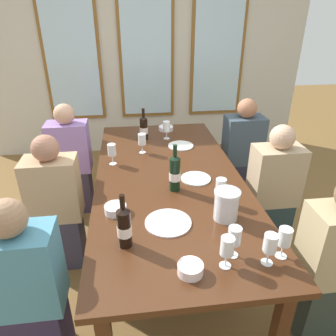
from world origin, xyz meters
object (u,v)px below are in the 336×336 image
object	(u,v)px
metal_pitcher	(226,205)
white_plate_1	(196,178)
seated_person_4	(57,207)
seated_person_5	(273,193)
tasting_bowl_0	(166,128)
wine_glass_3	(112,151)
wine_glass_0	(270,244)
wine_glass_2	(235,236)
seated_person_1	(242,155)
wine_glass_1	(285,238)
wine_bottle_2	(144,128)
tasting_bowl_1	(190,269)
seated_person_3	(332,266)
wine_bottle_0	(175,173)
wine_glass_7	(221,186)
seated_person_2	(28,294)
wine_bottle_1	(124,227)
wine_glass_6	(142,140)
wine_glass_4	(227,247)
wine_glass_5	(167,127)
seated_person_0	(72,162)
white_plate_2	(168,223)
dining_table	(169,184)
white_plate_0	(181,146)
tasting_bowl_2	(116,209)

from	to	relation	value
metal_pitcher	white_plate_1	bearing A→B (deg)	98.69
seated_person_4	seated_person_5	world-z (taller)	same
tasting_bowl_0	wine_glass_3	distance (m)	0.91
wine_glass_0	wine_glass_2	xyz separation A→B (m)	(-0.15, 0.08, 0.00)
seated_person_1	wine_glass_1	bearing A→B (deg)	-103.32
wine_bottle_2	tasting_bowl_1	distance (m)	1.76
wine_bottle_2	metal_pitcher	bearing A→B (deg)	-73.06
metal_pitcher	seated_person_3	bearing A→B (deg)	-23.79
metal_pitcher	wine_bottle_0	bearing A→B (deg)	124.51
wine_glass_7	seated_person_2	xyz separation A→B (m)	(-1.14, -0.41, -0.34)
seated_person_1	seated_person_3	distance (m)	1.58
wine_bottle_1	wine_glass_6	size ratio (longest dim) A/B	1.81
wine_glass_2	wine_glass_4	distance (m)	0.09
wine_glass_5	seated_person_0	xyz separation A→B (m)	(-0.94, 0.03, -0.33)
tasting_bowl_0	wine_glass_3	xyz separation A→B (m)	(-0.53, -0.73, 0.10)
wine_glass_7	white_plate_2	bearing A→B (deg)	-153.68
metal_pitcher	seated_person_2	distance (m)	1.19
white_plate_2	tasting_bowl_0	world-z (taller)	tasting_bowl_0
white_plate_1	seated_person_0	size ratio (longest dim) A/B	0.20
dining_table	seated_person_2	world-z (taller)	seated_person_2
white_plate_1	wine_bottle_0	distance (m)	0.25
wine_bottle_0	wine_glass_7	bearing A→B (deg)	-36.50
wine_glass_5	seated_person_0	world-z (taller)	seated_person_0
metal_pitcher	wine_bottle_2	xyz separation A→B (m)	(-0.41, 1.35, 0.02)
white_plate_1	wine_glass_5	distance (m)	0.85
dining_table	wine_bottle_2	size ratio (longest dim) A/B	7.66
wine_glass_2	seated_person_5	distance (m)	1.14
seated_person_1	dining_table	bearing A→B (deg)	-138.64
wine_bottle_2	wine_glass_1	xyz separation A→B (m)	(0.60, -1.70, 0.00)
wine_glass_4	wine_glass_5	distance (m)	1.72
wine_bottle_1	seated_person_1	bearing A→B (deg)	51.36
wine_bottle_1	wine_glass_0	size ratio (longest dim) A/B	1.81
wine_glass_3	white_plate_0	bearing A→B (deg)	25.84
wine_glass_4	seated_person_5	distance (m)	1.22
tasting_bowl_0	tasting_bowl_2	xyz separation A→B (m)	(-0.49, -1.42, 0.00)
metal_pitcher	wine_bottle_0	world-z (taller)	wine_bottle_0
seated_person_5	wine_bottle_1	bearing A→B (deg)	-148.42
white_plate_1	wine_bottle_1	size ratio (longest dim) A/B	0.71
wine_bottle_2	seated_person_3	distance (m)	1.92
seated_person_2	seated_person_1	bearing A→B (deg)	42.24
white_plate_0	seated_person_1	world-z (taller)	seated_person_1
seated_person_4	seated_person_0	bearing A→B (deg)	90.00
wine_glass_5	dining_table	bearing A→B (deg)	-95.87
wine_glass_1	dining_table	bearing A→B (deg)	116.62
white_plate_1	wine_glass_3	world-z (taller)	wine_glass_3
tasting_bowl_0	wine_glass_5	size ratio (longest dim) A/B	0.86
wine_glass_2	wine_glass_6	distance (m)	1.40
metal_pitcher	wine_glass_0	size ratio (longest dim) A/B	1.09
tasting_bowl_2	wine_glass_4	distance (m)	0.77
white_plate_2	wine_bottle_1	bearing A→B (deg)	-147.85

